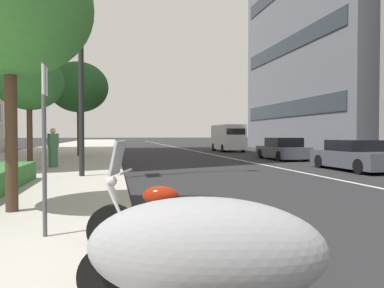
# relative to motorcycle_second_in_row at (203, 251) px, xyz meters

# --- Properties ---
(sidewalk_right_plaza) EXTENTS (160.00, 9.06, 0.15)m
(sidewalk_right_plaza) POSITION_rel_motorcycle_second_in_row_xyz_m (29.72, 4.94, -0.49)
(sidewalk_right_plaza) COLOR #B2ADA3
(sidewalk_right_plaza) RESTS_ON ground
(lane_centre_stripe) EXTENTS (110.00, 0.16, 0.01)m
(lane_centre_stripe) POSITION_rel_motorcycle_second_in_row_xyz_m (34.72, -6.89, -0.56)
(lane_centre_stripe) COLOR silver
(lane_centre_stripe) RESTS_ON ground
(motorcycle_second_in_row) EXTENTS (1.39, 2.23, 1.03)m
(motorcycle_second_in_row) POSITION_rel_motorcycle_second_in_row_xyz_m (0.00, 0.00, 0.00)
(motorcycle_second_in_row) COLOR gray
(motorcycle_second_in_row) RESTS_ON ground
(motorcycle_nearest_camera) EXTENTS (0.83, 2.19, 1.49)m
(motorcycle_nearest_camera) POSITION_rel_motorcycle_second_in_row_xyz_m (1.53, 0.04, -0.11)
(motorcycle_nearest_camera) COLOR black
(motorcycle_nearest_camera) RESTS_ON ground
(car_far_down_avenue) EXTENTS (4.45, 1.97, 1.34)m
(car_far_down_avenue) POSITION_rel_motorcycle_second_in_row_xyz_m (11.19, -9.63, 0.06)
(car_far_down_avenue) COLOR #4C515B
(car_far_down_avenue) RESTS_ON ground
(car_following_behind) EXTENTS (4.44, 1.96, 1.38)m
(car_following_behind) POSITION_rel_motorcycle_second_in_row_xyz_m (18.34, -9.63, 0.08)
(car_following_behind) COLOR #4C515B
(car_following_behind) RESTS_ON ground
(delivery_van_ahead) EXTENTS (5.07, 2.17, 2.48)m
(delivery_van_ahead) POSITION_rel_motorcycle_second_in_row_xyz_m (30.19, -9.79, 0.77)
(delivery_van_ahead) COLOR silver
(delivery_van_ahead) RESTS_ON ground
(parking_sign_by_curb) EXTENTS (0.32, 0.06, 2.42)m
(parking_sign_by_curb) POSITION_rel_motorcycle_second_in_row_xyz_m (2.34, 1.69, 1.05)
(parking_sign_by_curb) COLOR #47494C
(parking_sign_by_curb) RESTS_ON sidewalk_right_plaza
(street_lamp_with_banners) EXTENTS (1.26, 2.62, 9.39)m
(street_lamp_with_banners) POSITION_rel_motorcycle_second_in_row_xyz_m (10.05, 1.49, 5.12)
(street_lamp_with_banners) COLOR #232326
(street_lamp_with_banners) RESTS_ON sidewalk_right_plaza
(street_tree_near_plaza_corner) EXTENTS (3.00, 3.00, 5.06)m
(street_tree_near_plaza_corner) POSITION_rel_motorcycle_second_in_row_xyz_m (4.24, 2.60, 3.36)
(street_tree_near_plaza_corner) COLOR #473323
(street_tree_near_plaza_corner) RESTS_ON sidewalk_right_plaza
(street_tree_far_plaza) EXTENTS (2.74, 2.74, 4.75)m
(street_tree_far_plaza) POSITION_rel_motorcycle_second_in_row_xyz_m (12.95, 4.10, 3.16)
(street_tree_far_plaza) COLOR #473323
(street_tree_far_plaza) RESTS_ON sidewalk_right_plaza
(street_tree_by_lamp_post) EXTENTS (3.92, 3.92, 6.25)m
(street_tree_by_lamp_post) POSITION_rel_motorcycle_second_in_row_xyz_m (22.45, 3.04, 4.16)
(street_tree_by_lamp_post) COLOR #473323
(street_tree_by_lamp_post) RESTS_ON sidewalk_right_plaza
(pedestrian_on_plaza) EXTENTS (0.43, 0.48, 1.71)m
(pedestrian_on_plaza) POSITION_rel_motorcycle_second_in_row_xyz_m (13.86, 3.34, 0.46)
(pedestrian_on_plaza) COLOR #3F724C
(pedestrian_on_plaza) RESTS_ON sidewalk_right_plaza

